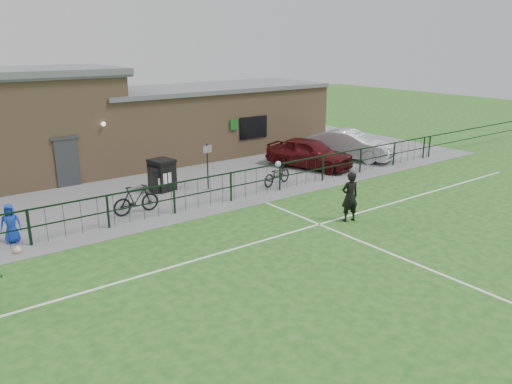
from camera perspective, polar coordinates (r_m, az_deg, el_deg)
ground at (r=13.69m, az=12.81°, el=-10.15°), size 90.00×90.00×0.00m
paving_strip at (r=24.05m, az=-12.19°, el=1.80°), size 34.00×13.00×0.02m
pitch_line_touch at (r=19.20m, az=-5.00°, el=-1.75°), size 28.00×0.10×0.01m
pitch_line_mid at (r=16.28m, az=2.11°, el=-5.19°), size 28.00×0.10×0.01m
pitch_line_perp at (r=15.14m, az=17.82°, el=-7.82°), size 0.10×16.00×0.01m
perimeter_fence at (r=19.18m, az=-5.36°, el=0.10°), size 28.00×0.10×1.20m
wheelie_bin_left at (r=21.34m, az=-11.14°, el=1.35°), size 0.75×0.83×0.99m
wheelie_bin_right at (r=21.48m, az=-10.68°, el=1.83°), size 0.99×1.08×1.25m
sign_post at (r=21.20m, az=-5.55°, el=2.90°), size 0.08×0.08×2.00m
car_maroon at (r=25.03m, az=6.13°, el=4.47°), size 3.15×4.74×1.50m
car_silver at (r=27.26m, az=10.73°, el=5.32°), size 3.19×4.89×1.52m
bicycle_d at (r=18.76m, az=-13.55°, el=-0.86°), size 1.78×0.54×1.07m
bicycle_e at (r=21.95m, az=2.39°, el=2.03°), size 1.90×1.07×0.94m
spectator_child at (r=17.41m, az=-26.24°, el=-3.25°), size 0.71×0.58×1.26m
goalkeeper_kick at (r=17.76m, az=10.49°, el=-0.45°), size 1.39×3.28×1.79m
ball_ground at (r=16.66m, az=-25.60°, el=-6.00°), size 0.24×0.24×0.24m
clubhouse at (r=26.01m, az=-17.08°, el=7.55°), size 24.25×5.40×4.96m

